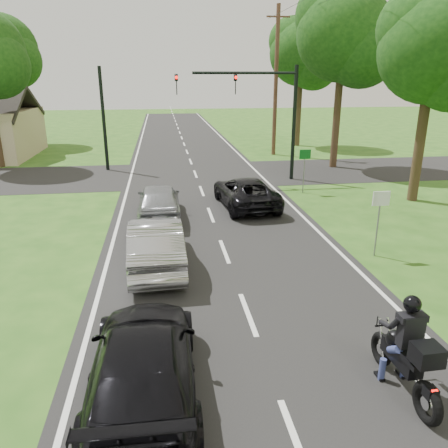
{
  "coord_description": "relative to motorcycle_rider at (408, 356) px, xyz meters",
  "views": [
    {
      "loc": [
        -1.88,
        -9.09,
        5.45
      ],
      "look_at": [
        -0.16,
        3.0,
        1.3
      ],
      "focal_mm": 35.0,
      "sensor_mm": 36.0,
      "label": 1
    }
  ],
  "objects": [
    {
      "name": "ground",
      "position": [
        -2.26,
        3.07,
        -0.76
      ],
      "size": [
        140.0,
        140.0,
        0.0
      ],
      "primitive_type": "plane",
      "color": "#265117",
      "rests_on": "ground"
    },
    {
      "name": "road",
      "position": [
        -2.26,
        13.07,
        -0.75
      ],
      "size": [
        8.0,
        100.0,
        0.01
      ],
      "primitive_type": "cube",
      "color": "black",
      "rests_on": "ground"
    },
    {
      "name": "cross_road",
      "position": [
        -2.26,
        19.07,
        -0.75
      ],
      "size": [
        60.0,
        7.0,
        0.01
      ],
      "primitive_type": "cube",
      "color": "black",
      "rests_on": "ground"
    },
    {
      "name": "motorcycle_rider",
      "position": [
        0.0,
        0.0,
        0.0
      ],
      "size": [
        0.63,
        2.24,
        1.93
      ],
      "rotation": [
        0.0,
        0.0,
        0.02
      ],
      "color": "black",
      "rests_on": "ground"
    },
    {
      "name": "dark_suv",
      "position": [
        -0.61,
        12.12,
        -0.1
      ],
      "size": [
        2.51,
        4.8,
        1.29
      ],
      "primitive_type": "imported",
      "rotation": [
        0.0,
        0.0,
        3.22
      ],
      "color": "black",
      "rests_on": "road"
    },
    {
      "name": "silver_sedan",
      "position": [
        -4.45,
        6.22,
        -0.02
      ],
      "size": [
        1.7,
        4.48,
        1.46
      ],
      "primitive_type": "imported",
      "rotation": [
        0.0,
        0.0,
        3.18
      ],
      "color": "#A8A7AC",
      "rests_on": "road"
    },
    {
      "name": "silver_suv",
      "position": [
        -4.35,
        11.01,
        -0.04
      ],
      "size": [
        1.68,
        4.16,
        1.41
      ],
      "primitive_type": "imported",
      "rotation": [
        0.0,
        0.0,
        3.14
      ],
      "color": "#9D9FA5",
      "rests_on": "road"
    },
    {
      "name": "dark_car_behind",
      "position": [
        -4.62,
        0.57,
        -0.08
      ],
      "size": [
        1.93,
        4.64,
        1.34
      ],
      "primitive_type": "imported",
      "rotation": [
        0.0,
        0.0,
        3.13
      ],
      "color": "black",
      "rests_on": "road"
    },
    {
      "name": "traffic_signal",
      "position": [
        1.08,
        17.07,
        3.38
      ],
      "size": [
        6.38,
        0.44,
        6.0
      ],
      "color": "black",
      "rests_on": "ground"
    },
    {
      "name": "signal_pole_far",
      "position": [
        -7.46,
        21.07,
        2.24
      ],
      "size": [
        0.2,
        0.2,
        6.0
      ],
      "primitive_type": "cylinder",
      "color": "black",
      "rests_on": "ground"
    },
    {
      "name": "utility_pole_far",
      "position": [
        3.94,
        25.07,
        4.33
      ],
      "size": [
        1.6,
        0.28,
        10.0
      ],
      "color": "brown",
      "rests_on": "ground"
    },
    {
      "name": "sign_white",
      "position": [
        2.44,
        6.05,
        0.84
      ],
      "size": [
        0.55,
        0.07,
        2.12
      ],
      "color": "slate",
      "rests_on": "ground"
    },
    {
      "name": "sign_green",
      "position": [
        2.64,
        14.05,
        0.84
      ],
      "size": [
        0.55,
        0.07,
        2.12
      ],
      "color": "slate",
      "rests_on": "ground"
    },
    {
      "name": "tree_row_c",
      "position": [
        7.49,
        11.87,
        5.48
      ],
      "size": [
        4.8,
        4.65,
        8.76
      ],
      "color": "#332316",
      "rests_on": "ground"
    },
    {
      "name": "tree_row_d",
      "position": [
        6.84,
        19.83,
        6.67
      ],
      "size": [
        5.76,
        5.58,
        10.45
      ],
      "color": "#332316",
      "rests_on": "ground"
    },
    {
      "name": "tree_row_e",
      "position": [
        7.22,
        28.85,
        6.08
      ],
      "size": [
        5.28,
        5.12,
        9.61
      ],
      "color": "#332316",
      "rests_on": "ground"
    },
    {
      "name": "tree_left_far",
      "position": [
        -15.96,
        32.83,
        6.38
      ],
      "size": [
        5.76,
        5.58,
        10.14
      ],
      "color": "#332316",
      "rests_on": "ground"
    }
  ]
}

